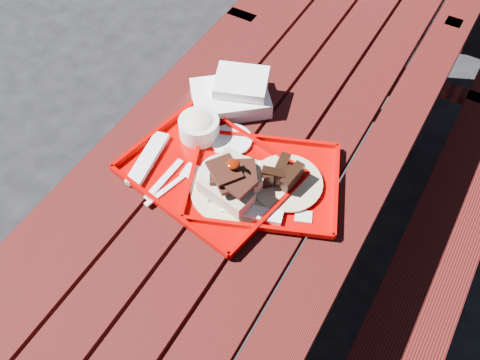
# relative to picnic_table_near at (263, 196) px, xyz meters

# --- Properties ---
(ground) EXTENTS (60.00, 60.00, 0.00)m
(ground) POSITION_rel_picnic_table_near_xyz_m (0.00, 0.00, -0.56)
(ground) COLOR black
(ground) RESTS_ON ground
(picnic_table_near) EXTENTS (1.41, 2.40, 0.75)m
(picnic_table_near) POSITION_rel_picnic_table_near_xyz_m (0.00, 0.00, 0.00)
(picnic_table_near) COLOR #49100E
(picnic_table_near) RESTS_ON ground
(near_tray) EXTENTS (0.53, 0.44, 0.15)m
(near_tray) POSITION_rel_picnic_table_near_xyz_m (-0.11, -0.11, 0.23)
(near_tray) COLOR #B30100
(near_tray) RESTS_ON picnic_table_near
(far_tray) EXTENTS (0.52, 0.47, 0.07)m
(far_tray) POSITION_rel_picnic_table_near_xyz_m (0.04, -0.09, 0.21)
(far_tray) COLOR #C50100
(far_tray) RESTS_ON picnic_table_near
(white_cloth) EXTENTS (0.30, 0.29, 0.10)m
(white_cloth) POSITION_rel_picnic_table_near_xyz_m (-0.20, 0.16, 0.23)
(white_cloth) COLOR white
(white_cloth) RESTS_ON picnic_table_near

